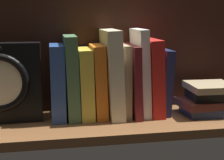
% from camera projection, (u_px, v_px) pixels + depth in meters
% --- Properties ---
extents(ground_plane, '(0.91, 0.27, 0.03)m').
position_uv_depth(ground_plane, '(109.00, 123.00, 0.98)').
color(ground_plane, brown).
extents(back_panel, '(0.91, 0.01, 0.38)m').
position_uv_depth(back_panel, '(102.00, 49.00, 1.06)').
color(back_panel, black).
rests_on(back_panel, ground_plane).
extents(book_blue_modern, '(0.04, 0.13, 0.22)m').
position_uv_depth(book_blue_modern, '(58.00, 82.00, 0.97)').
color(book_blue_modern, '#2D4C8E').
rests_on(book_blue_modern, ground_plane).
extents(book_green_romantic, '(0.04, 0.13, 0.24)m').
position_uv_depth(book_green_romantic, '(72.00, 77.00, 0.97)').
color(book_green_romantic, '#476B44').
rests_on(book_green_romantic, ground_plane).
extents(book_yellow_seinlanguage, '(0.04, 0.13, 0.20)m').
position_uv_depth(book_yellow_seinlanguage, '(85.00, 83.00, 0.98)').
color(book_yellow_seinlanguage, gold).
rests_on(book_yellow_seinlanguage, ground_plane).
extents(book_orange_pandolfini, '(0.04, 0.12, 0.21)m').
position_uv_depth(book_orange_pandolfini, '(99.00, 81.00, 0.99)').
color(book_orange_pandolfini, orange).
rests_on(book_orange_pandolfini, ground_plane).
extents(book_cream_twain, '(0.05, 0.17, 0.26)m').
position_uv_depth(book_cream_twain, '(112.00, 73.00, 0.99)').
color(book_cream_twain, beige).
rests_on(book_cream_twain, ground_plane).
extents(book_tan_shortstories, '(0.03, 0.13, 0.21)m').
position_uv_depth(book_tan_shortstories, '(123.00, 80.00, 1.00)').
color(book_tan_shortstories, tan).
rests_on(book_tan_shortstories, ground_plane).
extents(book_maroon_dawkins, '(0.03, 0.17, 0.21)m').
position_uv_depth(book_maroon_dawkins, '(132.00, 80.00, 1.01)').
color(book_maroon_dawkins, maroon).
rests_on(book_maroon_dawkins, ground_plane).
extents(book_white_catcher, '(0.04, 0.14, 0.26)m').
position_uv_depth(book_white_catcher, '(140.00, 72.00, 1.01)').
color(book_white_catcher, silver).
rests_on(book_white_catcher, ground_plane).
extents(book_red_requiem, '(0.05, 0.15, 0.23)m').
position_uv_depth(book_red_requiem, '(151.00, 77.00, 1.02)').
color(book_red_requiem, red).
rests_on(book_red_requiem, ground_plane).
extents(book_navy_bierce, '(0.04, 0.12, 0.20)m').
position_uv_depth(book_navy_bierce, '(162.00, 81.00, 1.02)').
color(book_navy_bierce, '#192147').
rests_on(book_navy_bierce, ground_plane).
extents(framed_clock, '(0.22, 0.06, 0.22)m').
position_uv_depth(framed_clock, '(0.00, 83.00, 0.93)').
color(framed_clock, black).
rests_on(framed_clock, ground_plane).
extents(book_stack_side, '(0.20, 0.13, 0.09)m').
position_uv_depth(book_stack_side, '(210.00, 99.00, 1.02)').
color(book_stack_side, '#232D4C').
rests_on(book_stack_side, ground_plane).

